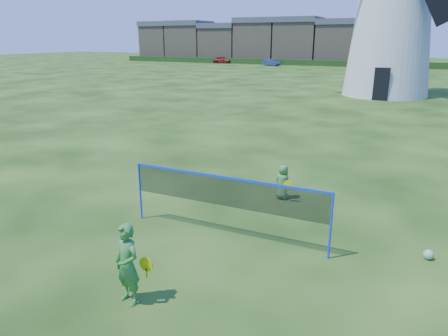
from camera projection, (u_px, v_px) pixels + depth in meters
ground at (209, 228)px, 10.60m from camera, size 220.00×220.00×0.00m
windmill at (394, 5)px, 33.01m from camera, size 15.61×6.84×21.00m
badminton_net at (226, 193)px, 9.83m from camera, size 5.05×0.05×1.55m
player_girl at (127, 264)px, 7.41m from camera, size 0.74×0.52×1.55m
player_boy at (283, 182)px, 12.41m from camera, size 0.65×0.44×1.06m
play_ball at (428, 255)px, 9.09m from camera, size 0.22×0.22×0.22m
terraced_houses at (262, 41)px, 81.79m from camera, size 53.47×8.40×8.40m
hedge at (267, 62)px, 76.35m from camera, size 62.00×0.80×1.00m
car_left at (223, 60)px, 79.92m from camera, size 3.81×1.69×1.28m
car_right at (271, 62)px, 72.80m from camera, size 3.61×2.46×1.13m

